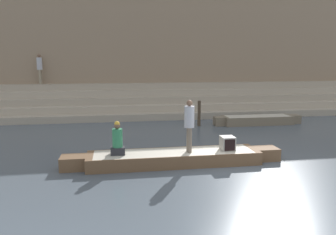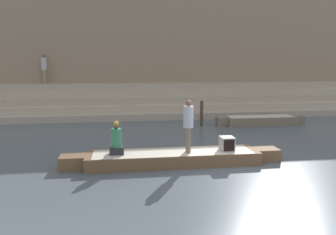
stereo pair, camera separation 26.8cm
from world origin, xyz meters
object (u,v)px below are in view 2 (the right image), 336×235
(mooring_post, at_px, (202,114))
(person_on_steps, at_px, (44,67))
(person_rowing, at_px, (117,141))
(moored_boat_shore, at_px, (260,120))
(tv_set, at_px, (227,144))
(rowboat_main, at_px, (173,157))
(person_standing, at_px, (188,122))

(mooring_post, distance_m, person_on_steps, 10.09)
(person_rowing, distance_m, moored_boat_shore, 9.39)
(moored_boat_shore, distance_m, person_on_steps, 12.95)
(person_rowing, distance_m, mooring_post, 7.28)
(tv_set, bearing_deg, rowboat_main, 175.13)
(moored_boat_shore, bearing_deg, tv_set, -124.47)
(person_rowing, distance_m, tv_set, 3.51)
(person_on_steps, bearing_deg, rowboat_main, -3.68)
(person_rowing, xyz_separation_m, person_on_steps, (-4.42, 10.80, 2.09))
(mooring_post, bearing_deg, rowboat_main, -111.74)
(person_standing, distance_m, person_rowing, 2.30)
(person_rowing, height_order, mooring_post, person_rowing)
(rowboat_main, distance_m, tv_set, 1.78)
(moored_boat_shore, xyz_separation_m, person_on_steps, (-11.69, 4.88, 2.69))
(person_rowing, bearing_deg, person_standing, 12.97)
(tv_set, xyz_separation_m, moored_boat_shore, (3.77, 6.01, -0.40))
(rowboat_main, bearing_deg, person_on_steps, 116.70)
(person_standing, relative_size, mooring_post, 1.29)
(mooring_post, bearing_deg, person_standing, -107.51)
(tv_set, height_order, moored_boat_shore, tv_set)
(person_rowing, relative_size, tv_set, 2.26)
(person_on_steps, bearing_deg, tv_set, 2.49)
(moored_boat_shore, bearing_deg, person_on_steps, 154.93)
(moored_boat_shore, bearing_deg, rowboat_main, -135.37)
(rowboat_main, xyz_separation_m, person_rowing, (-1.77, -0.01, 0.61))
(person_rowing, bearing_deg, rowboat_main, 16.06)
(tv_set, bearing_deg, person_on_steps, 124.75)
(rowboat_main, height_order, person_standing, person_standing)
(rowboat_main, distance_m, person_on_steps, 12.72)
(person_standing, height_order, mooring_post, person_standing)
(moored_boat_shore, bearing_deg, person_standing, -132.33)
(person_standing, distance_m, tv_set, 1.47)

